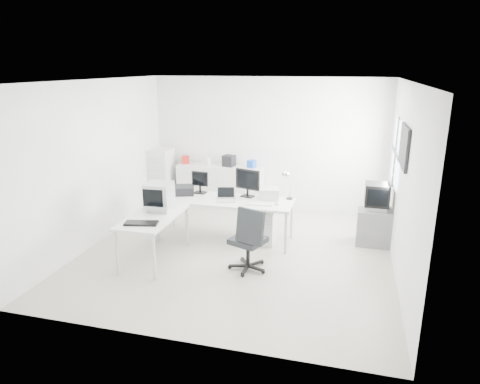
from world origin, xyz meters
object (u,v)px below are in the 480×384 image
(office_chair, at_px, (248,237))
(sideboard, at_px, (220,186))
(drawer_pedestal, at_px, (264,226))
(side_desk, at_px, (155,237))
(crt_tv, at_px, (377,197))
(laser_printer, at_px, (269,194))
(inkjet_printer, at_px, (182,190))
(lcd_monitor_large, at_px, (248,183))
(lcd_monitor_small, at_px, (200,183))
(main_desk, at_px, (225,219))
(crt_monitor, at_px, (159,197))
(laptop, at_px, (226,194))
(tv_cabinet, at_px, (374,227))
(filing_cabinet, at_px, (162,177))

(office_chair, relative_size, sideboard, 0.56)
(drawer_pedestal, distance_m, office_chair, 1.13)
(side_desk, relative_size, crt_tv, 2.80)
(laser_printer, bearing_deg, inkjet_printer, 173.54)
(side_desk, xyz_separation_m, crt_tv, (3.43, 1.54, 0.49))
(lcd_monitor_large, bearing_deg, lcd_monitor_small, -162.58)
(main_desk, bearing_deg, drawer_pedestal, 4.09)
(inkjet_printer, distance_m, office_chair, 1.94)
(inkjet_printer, relative_size, crt_monitor, 0.95)
(inkjet_printer, distance_m, laptop, 0.92)
(lcd_monitor_large, height_order, laptop, lcd_monitor_large)
(drawer_pedestal, bearing_deg, crt_monitor, -149.86)
(drawer_pedestal, height_order, tv_cabinet, tv_cabinet)
(main_desk, bearing_deg, lcd_monitor_small, 155.56)
(crt_monitor, relative_size, office_chair, 0.43)
(lcd_monitor_large, distance_m, tv_cabinet, 2.34)
(drawer_pedestal, height_order, filing_cabinet, filing_cabinet)
(main_desk, height_order, laptop, laptop)
(drawer_pedestal, relative_size, crt_tv, 1.20)
(crt_tv, relative_size, filing_cabinet, 0.39)
(drawer_pedestal, relative_size, sideboard, 0.32)
(sideboard, height_order, filing_cabinet, filing_cabinet)
(side_desk, height_order, laser_printer, laser_printer)
(tv_cabinet, bearing_deg, crt_tv, -90.00)
(laptop, relative_size, crt_tv, 0.76)
(inkjet_printer, distance_m, lcd_monitor_large, 1.22)
(inkjet_printer, relative_size, sideboard, 0.23)
(office_chair, bearing_deg, laptop, 144.38)
(lcd_monitor_large, relative_size, office_chair, 0.47)
(laser_printer, bearing_deg, office_chair, -103.86)
(office_chair, distance_m, crt_tv, 2.44)
(crt_monitor, relative_size, filing_cabinet, 0.36)
(crt_monitor, distance_m, filing_cabinet, 2.65)
(inkjet_printer, xyz_separation_m, crt_monitor, (0.00, -0.95, 0.15))
(tv_cabinet, bearing_deg, laser_printer, -173.07)
(laptop, relative_size, sideboard, 0.20)
(drawer_pedestal, height_order, office_chair, office_chair)
(side_desk, xyz_separation_m, lcd_monitor_small, (0.30, 1.35, 0.57))
(side_desk, xyz_separation_m, laser_printer, (1.60, 1.32, 0.47))
(laptop, bearing_deg, tv_cabinet, -2.70)
(inkjet_printer, bearing_deg, side_desk, -108.96)
(sideboard, xyz_separation_m, filing_cabinet, (-1.30, -0.18, 0.17))
(main_desk, relative_size, lcd_monitor_large, 4.83)
(lcd_monitor_small, xyz_separation_m, laptop, (0.60, -0.35, -0.08))
(lcd_monitor_small, xyz_separation_m, lcd_monitor_large, (0.90, 0.00, 0.05))
(main_desk, xyz_separation_m, office_chair, (0.68, -1.06, 0.15))
(lcd_monitor_large, height_order, tv_cabinet, lcd_monitor_large)
(lcd_monitor_large, relative_size, sideboard, 0.27)
(crt_monitor, bearing_deg, tv_cabinet, 17.12)
(side_desk, xyz_separation_m, drawer_pedestal, (1.55, 1.15, -0.08))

